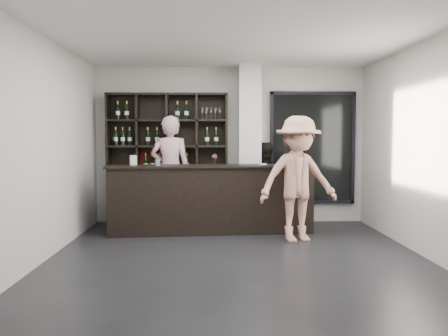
{
  "coord_description": "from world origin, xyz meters",
  "views": [
    {
      "loc": [
        -0.34,
        -6.15,
        1.6
      ],
      "look_at": [
        -0.15,
        1.1,
        1.13
      ],
      "focal_mm": 38.0,
      "sensor_mm": 36.0,
      "label": 1
    }
  ],
  "objects_px": {
    "taster_black": "(263,184)",
    "customer": "(298,179)",
    "tasting_counter": "(211,199)",
    "taster_pink": "(170,171)",
    "wine_shelf": "(168,159)"
  },
  "relations": [
    {
      "from": "tasting_counter",
      "to": "taster_black",
      "type": "distance_m",
      "value": 1.17
    },
    {
      "from": "taster_black",
      "to": "customer",
      "type": "xyz_separation_m",
      "value": [
        0.38,
        -1.35,
        0.21
      ]
    },
    {
      "from": "wine_shelf",
      "to": "taster_pink",
      "type": "height_order",
      "value": "wine_shelf"
    },
    {
      "from": "taster_pink",
      "to": "customer",
      "type": "xyz_separation_m",
      "value": [
        2.07,
        -1.35,
        -0.03
      ]
    },
    {
      "from": "taster_black",
      "to": "customer",
      "type": "distance_m",
      "value": 1.42
    },
    {
      "from": "taster_black",
      "to": "taster_pink",
      "type": "bearing_deg",
      "value": -15.32
    },
    {
      "from": "tasting_counter",
      "to": "taster_black",
      "type": "xyz_separation_m",
      "value": [
        0.95,
        0.65,
        0.18
      ]
    },
    {
      "from": "wine_shelf",
      "to": "customer",
      "type": "height_order",
      "value": "wine_shelf"
    },
    {
      "from": "taster_pink",
      "to": "customer",
      "type": "bearing_deg",
      "value": 152.03
    },
    {
      "from": "tasting_counter",
      "to": "customer",
      "type": "height_order",
      "value": "customer"
    },
    {
      "from": "wine_shelf",
      "to": "taster_black",
      "type": "relative_size",
      "value": 1.59
    },
    {
      "from": "tasting_counter",
      "to": "customer",
      "type": "xyz_separation_m",
      "value": [
        1.34,
        -0.7,
        0.39
      ]
    },
    {
      "from": "tasting_counter",
      "to": "customer",
      "type": "relative_size",
      "value": 1.79
    },
    {
      "from": "wine_shelf",
      "to": "customer",
      "type": "xyz_separation_m",
      "value": [
        2.14,
        -1.52,
        -0.24
      ]
    },
    {
      "from": "tasting_counter",
      "to": "taster_pink",
      "type": "relative_size",
      "value": 1.73
    }
  ]
}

